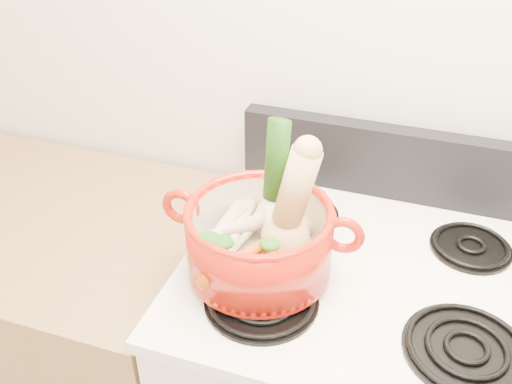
% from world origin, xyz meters
% --- Properties ---
extents(wall_back, '(3.50, 0.02, 2.60)m').
position_xyz_m(wall_back, '(0.00, 1.75, 1.30)').
color(wall_back, silver).
rests_on(wall_back, floor).
extents(cooktop, '(0.78, 0.67, 0.03)m').
position_xyz_m(cooktop, '(0.00, 1.40, 0.93)').
color(cooktop, white).
rests_on(cooktop, stove_body).
extents(control_backsplash, '(0.76, 0.05, 0.18)m').
position_xyz_m(control_backsplash, '(0.00, 1.70, 1.04)').
color(control_backsplash, black).
rests_on(control_backsplash, cooktop).
extents(counter_left, '(1.36, 0.65, 0.90)m').
position_xyz_m(counter_left, '(-1.07, 1.40, 0.45)').
color(counter_left, olive).
rests_on(counter_left, floor).
extents(burner_front_left, '(0.22, 0.22, 0.02)m').
position_xyz_m(burner_front_left, '(-0.19, 1.24, 0.96)').
color(burner_front_left, black).
rests_on(burner_front_left, cooktop).
extents(burner_front_right, '(0.22, 0.22, 0.02)m').
position_xyz_m(burner_front_right, '(0.19, 1.24, 0.96)').
color(burner_front_right, black).
rests_on(burner_front_right, cooktop).
extents(burner_back_left, '(0.17, 0.17, 0.02)m').
position_xyz_m(burner_back_left, '(-0.19, 1.54, 0.96)').
color(burner_back_left, black).
rests_on(burner_back_left, cooktop).
extents(burner_back_right, '(0.17, 0.17, 0.02)m').
position_xyz_m(burner_back_right, '(0.19, 1.54, 0.96)').
color(burner_back_right, black).
rests_on(burner_back_right, cooktop).
extents(dutch_oven, '(0.30, 0.30, 0.14)m').
position_xyz_m(dutch_oven, '(-0.22, 1.32, 1.04)').
color(dutch_oven, '#A3160A').
rests_on(dutch_oven, burner_front_left).
extents(pot_handle_left, '(0.08, 0.02, 0.08)m').
position_xyz_m(pot_handle_left, '(-0.38, 1.31, 1.09)').
color(pot_handle_left, '#A3160A').
rests_on(pot_handle_left, dutch_oven).
extents(pot_handle_right, '(0.08, 0.02, 0.08)m').
position_xyz_m(pot_handle_right, '(-0.06, 1.32, 1.09)').
color(pot_handle_right, '#A3160A').
rests_on(pot_handle_right, dutch_oven).
extents(squash, '(0.16, 0.11, 0.27)m').
position_xyz_m(squash, '(-0.17, 1.34, 1.12)').
color(squash, tan).
rests_on(squash, dutch_oven).
extents(leek, '(0.06, 0.09, 0.30)m').
position_xyz_m(leek, '(-0.20, 1.35, 1.14)').
color(leek, silver).
rests_on(leek, dutch_oven).
extents(ginger, '(0.09, 0.06, 0.05)m').
position_xyz_m(ginger, '(-0.18, 1.41, 1.02)').
color(ginger, tan).
rests_on(ginger, dutch_oven).
extents(parsnip_0, '(0.06, 0.25, 0.07)m').
position_xyz_m(parsnip_0, '(-0.28, 1.36, 1.02)').
color(parsnip_0, beige).
rests_on(parsnip_0, dutch_oven).
extents(parsnip_1, '(0.08, 0.20, 0.06)m').
position_xyz_m(parsnip_1, '(-0.31, 1.31, 1.03)').
color(parsnip_1, beige).
rests_on(parsnip_1, dutch_oven).
extents(parsnip_2, '(0.06, 0.17, 0.05)m').
position_xyz_m(parsnip_2, '(-0.25, 1.37, 1.03)').
color(parsnip_2, beige).
rests_on(parsnip_2, dutch_oven).
extents(parsnip_3, '(0.18, 0.13, 0.06)m').
position_xyz_m(parsnip_3, '(-0.29, 1.34, 1.04)').
color(parsnip_3, beige).
rests_on(parsnip_3, dutch_oven).
extents(carrot_0, '(0.09, 0.16, 0.04)m').
position_xyz_m(carrot_0, '(-0.22, 1.27, 1.01)').
color(carrot_0, '#CD480A').
rests_on(carrot_0, dutch_oven).
extents(carrot_1, '(0.11, 0.15, 0.05)m').
position_xyz_m(carrot_1, '(-0.25, 1.24, 1.02)').
color(carrot_1, '#B94A09').
rests_on(carrot_1, dutch_oven).
extents(carrot_2, '(0.06, 0.16, 0.04)m').
position_xyz_m(carrot_2, '(-0.19, 1.30, 1.03)').
color(carrot_2, '#C04309').
rests_on(carrot_2, dutch_oven).
extents(carrot_3, '(0.09, 0.13, 0.04)m').
position_xyz_m(carrot_3, '(-0.25, 1.25, 1.03)').
color(carrot_3, '#B85409').
rests_on(carrot_3, dutch_oven).
extents(carrot_4, '(0.10, 0.16, 0.05)m').
position_xyz_m(carrot_4, '(-0.22, 1.28, 1.04)').
color(carrot_4, '#CD4E0A').
rests_on(carrot_4, dutch_oven).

